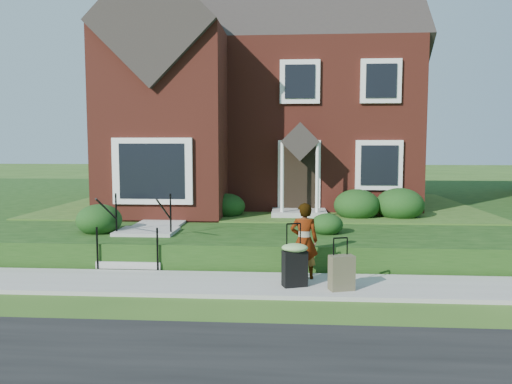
# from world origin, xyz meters

# --- Properties ---
(ground) EXTENTS (120.00, 120.00, 0.00)m
(ground) POSITION_xyz_m (0.00, 0.00, 0.00)
(ground) COLOR #2D5119
(ground) RESTS_ON ground
(sidewalk) EXTENTS (60.00, 1.60, 0.08)m
(sidewalk) POSITION_xyz_m (0.00, 0.00, 0.04)
(sidewalk) COLOR #9E9B93
(sidewalk) RESTS_ON ground
(terrace) EXTENTS (44.00, 20.00, 0.60)m
(terrace) POSITION_xyz_m (4.00, 10.90, 0.30)
(terrace) COLOR #14380F
(terrace) RESTS_ON ground
(walkway) EXTENTS (1.20, 6.00, 0.06)m
(walkway) POSITION_xyz_m (-2.50, 5.00, 0.63)
(walkway) COLOR #9E9B93
(walkway) RESTS_ON terrace
(main_house) EXTENTS (10.40, 10.20, 9.40)m
(main_house) POSITION_xyz_m (-0.21, 9.61, 5.26)
(main_house) COLOR maroon
(main_house) RESTS_ON terrace
(front_steps) EXTENTS (1.40, 2.02, 1.50)m
(front_steps) POSITION_xyz_m (-2.50, 1.84, 0.47)
(front_steps) COLOR #9E9B93
(front_steps) RESTS_ON ground
(foundation_shrubs) EXTENTS (9.52, 4.19, 0.97)m
(foundation_shrubs) POSITION_xyz_m (0.56, 4.73, 1.03)
(foundation_shrubs) COLOR #103611
(foundation_shrubs) RESTS_ON terrace
(woman) EXTENTS (0.56, 0.37, 1.50)m
(woman) POSITION_xyz_m (1.21, 0.39, 0.83)
(woman) COLOR #999999
(woman) RESTS_ON sidewalk
(suitcase_black) EXTENTS (0.59, 0.54, 1.18)m
(suitcase_black) POSITION_xyz_m (1.03, -0.18, 0.54)
(suitcase_black) COLOR black
(suitcase_black) RESTS_ON sidewalk
(suitcase_olive) EXTENTS (0.49, 0.36, 0.96)m
(suitcase_olive) POSITION_xyz_m (1.88, -0.36, 0.40)
(suitcase_olive) COLOR brown
(suitcase_olive) RESTS_ON sidewalk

